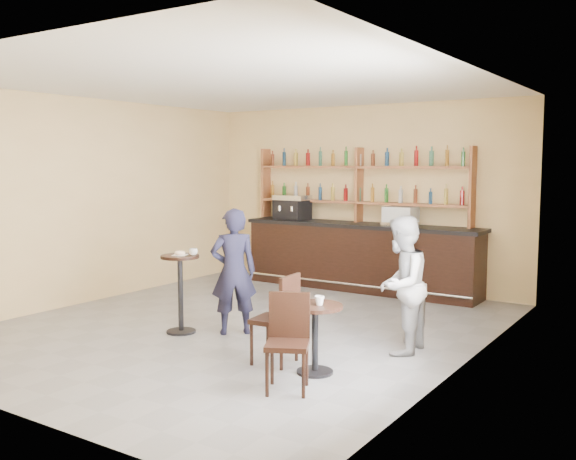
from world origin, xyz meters
The scene contains 22 objects.
floor centered at (0.00, 0.00, 0.00)m, with size 7.00×7.00×0.00m, color slate.
ceiling centered at (0.00, 0.00, 3.20)m, with size 7.00×7.00×0.00m, color white.
wall_back centered at (0.00, 3.50, 1.60)m, with size 7.00×7.00×0.00m, color #ECC786.
wall_left centered at (-3.00, 0.00, 1.60)m, with size 7.00×7.00×0.00m, color #ECC786.
wall_right centered at (3.00, 0.00, 1.60)m, with size 7.00×7.00×0.00m, color #ECC786.
window_pane centered at (2.99, -1.20, 1.70)m, with size 2.00×2.00×0.00m, color white.
window_frame centered at (2.99, -1.20, 1.70)m, with size 0.04×1.70×2.10m, color black, non-canonical shape.
shelf_unit centered at (0.00, 3.37, 1.81)m, with size 4.00×0.26×1.40m, color brown, non-canonical shape.
liquor_bottles centered at (0.00, 3.37, 1.98)m, with size 3.68×0.10×1.00m, color #8C5919, non-canonical shape.
bar_counter centered at (0.15, 3.15, 0.58)m, with size 4.28×0.83×1.16m, color black, non-canonical shape.
espresso_machine centered at (-1.26, 3.15, 1.38)m, with size 0.63×0.40×0.45m, color black, non-canonical shape.
pastry_case centered at (0.89, 3.15, 1.32)m, with size 0.52×0.42×0.31m, color silver, non-canonical shape.
pedestal_table centered at (-0.49, -0.67, 0.51)m, with size 0.49×0.49×1.01m, color black, non-canonical shape.
napkin centered at (-0.49, -0.67, 1.02)m, with size 0.17×0.17×0.00m, color white.
donut centered at (-0.48, -0.68, 1.04)m, with size 0.14×0.14×0.05m, color #DC8E50.
cup_pedestal centered at (-0.35, -0.57, 1.06)m, with size 0.11×0.11×0.09m, color white.
man_main centered at (0.11, -0.33, 0.81)m, with size 0.59×0.39×1.62m, color black.
cafe_table centered at (1.79, -1.11, 0.37)m, with size 0.58×0.58×0.73m, color black, non-canonical shape.
cup_cafe centered at (1.84, -1.11, 0.78)m, with size 0.10×0.10×0.10m, color white.
chair_west centered at (1.24, -1.06, 0.50)m, with size 0.43×0.43×0.99m, color black, non-canonical shape.
chair_south centered at (1.84, -1.71, 0.47)m, with size 0.40×0.40×0.94m, color black, non-canonical shape.
patron_second centered at (2.24, 0.07, 0.80)m, with size 0.77×0.60×1.59m, color gray.
Camera 1 is at (5.14, -6.70, 2.19)m, focal length 40.00 mm.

